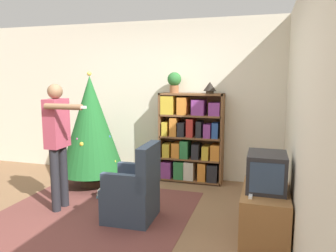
# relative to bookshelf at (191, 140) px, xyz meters

# --- Properties ---
(ground_plane) EXTENTS (14.00, 14.00, 0.00)m
(ground_plane) POSITION_rel_bookshelf_xyz_m (-0.51, -1.98, -0.69)
(ground_plane) COLOR #846042
(wall_back) EXTENTS (8.00, 0.10, 2.60)m
(wall_back) POSITION_rel_bookshelf_xyz_m (-0.51, 0.24, 0.61)
(wall_back) COLOR silver
(wall_back) RESTS_ON ground_plane
(wall_right) EXTENTS (0.10, 8.00, 2.60)m
(wall_right) POSITION_rel_bookshelf_xyz_m (1.48, -1.98, 0.61)
(wall_right) COLOR silver
(wall_right) RESTS_ON ground_plane
(area_rug) EXTENTS (2.34, 2.19, 0.01)m
(area_rug) POSITION_rel_bookshelf_xyz_m (-0.86, -1.60, -0.68)
(area_rug) COLOR brown
(area_rug) RESTS_ON ground_plane
(bookshelf) EXTENTS (1.02, 0.32, 1.43)m
(bookshelf) POSITION_rel_bookshelf_xyz_m (0.00, 0.00, 0.00)
(bookshelf) COLOR brown
(bookshelf) RESTS_ON ground_plane
(tv_stand) EXTENTS (0.48, 0.91, 0.50)m
(tv_stand) POSITION_rel_bookshelf_xyz_m (1.17, -1.57, -0.44)
(tv_stand) COLOR #996638
(tv_stand) RESTS_ON ground_plane
(television) EXTENTS (0.40, 0.49, 0.39)m
(television) POSITION_rel_bookshelf_xyz_m (1.17, -1.57, 0.01)
(television) COLOR #28282D
(television) RESTS_ON tv_stand
(game_remote) EXTENTS (0.04, 0.12, 0.02)m
(game_remote) POSITION_rel_bookshelf_xyz_m (1.03, -1.84, -0.17)
(game_remote) COLOR white
(game_remote) RESTS_ON tv_stand
(christmas_tree) EXTENTS (0.98, 0.98, 1.77)m
(christmas_tree) POSITION_rel_bookshelf_xyz_m (-1.41, -0.64, 0.27)
(christmas_tree) COLOR #4C3323
(christmas_tree) RESTS_ON ground_plane
(armchair) EXTENTS (0.59, 0.58, 0.92)m
(armchair) POSITION_rel_bookshelf_xyz_m (-0.32, -1.61, -0.36)
(armchair) COLOR #334256
(armchair) RESTS_ON ground_plane
(standing_person) EXTENTS (0.63, 0.47, 1.60)m
(standing_person) POSITION_rel_bookshelf_xyz_m (-1.34, -1.58, 0.26)
(standing_person) COLOR #232328
(standing_person) RESTS_ON ground_plane
(potted_plant) EXTENTS (0.22, 0.22, 0.33)m
(potted_plant) POSITION_rel_bookshelf_xyz_m (-0.28, 0.01, 0.93)
(potted_plant) COLOR #935B38
(potted_plant) RESTS_ON bookshelf
(table_lamp) EXTENTS (0.20, 0.20, 0.18)m
(table_lamp) POSITION_rel_bookshelf_xyz_m (0.29, 0.01, 0.84)
(table_lamp) COLOR #473828
(table_lamp) RESTS_ON bookshelf
(book_pile_near_tree) EXTENTS (0.24, 0.19, 0.13)m
(book_pile_near_tree) POSITION_rel_bookshelf_xyz_m (-0.98, -1.07, -0.62)
(book_pile_near_tree) COLOR #5B899E
(book_pile_near_tree) RESTS_ON ground_plane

